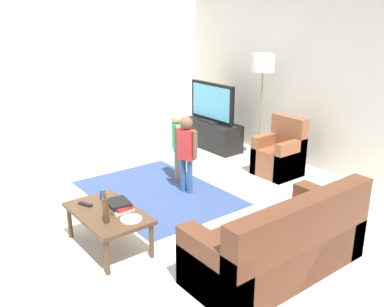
{
  "coord_description": "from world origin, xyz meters",
  "views": [
    {
      "loc": [
        4.16,
        -2.6,
        2.4
      ],
      "look_at": [
        0.0,
        0.6,
        0.65
      ],
      "focal_mm": 39.71,
      "sensor_mm": 36.0,
      "label": 1
    }
  ],
  "objects_px": {
    "tv_remote": "(85,204)",
    "child_near_tv": "(177,140)",
    "bottle": "(106,210)",
    "armchair": "(281,156)",
    "book_stack": "(119,205)",
    "floor_lamp": "(263,69)",
    "coffee_table": "(108,215)",
    "child_center": "(186,148)",
    "soda_can": "(103,194)",
    "tv_stand": "(212,135)",
    "plate": "(131,219)",
    "tv": "(212,103)",
    "couch": "(283,247)"
  },
  "relations": [
    {
      "from": "book_stack",
      "to": "bottle",
      "type": "distance_m",
      "value": 0.31
    },
    {
      "from": "armchair",
      "to": "child_near_tv",
      "type": "relative_size",
      "value": 0.86
    },
    {
      "from": "bottle",
      "to": "soda_can",
      "type": "distance_m",
      "value": 0.57
    },
    {
      "from": "couch",
      "to": "coffee_table",
      "type": "distance_m",
      "value": 1.82
    },
    {
      "from": "armchair",
      "to": "coffee_table",
      "type": "distance_m",
      "value": 3.13
    },
    {
      "from": "tv",
      "to": "tv_remote",
      "type": "height_order",
      "value": "tv"
    },
    {
      "from": "floor_lamp",
      "to": "plate",
      "type": "xyz_separation_m",
      "value": [
        1.3,
        -3.2,
        -1.12
      ]
    },
    {
      "from": "soda_can",
      "to": "child_center",
      "type": "bearing_deg",
      "value": 104.37
    },
    {
      "from": "bottle",
      "to": "tv_remote",
      "type": "height_order",
      "value": "bottle"
    },
    {
      "from": "book_stack",
      "to": "armchair",
      "type": "bearing_deg",
      "value": 97.28
    },
    {
      "from": "child_center",
      "to": "bottle",
      "type": "bearing_deg",
      "value": -61.8
    },
    {
      "from": "tv_stand",
      "to": "book_stack",
      "type": "distance_m",
      "value": 3.67
    },
    {
      "from": "bottle",
      "to": "tv_remote",
      "type": "relative_size",
      "value": 1.88
    },
    {
      "from": "armchair",
      "to": "child_near_tv",
      "type": "xyz_separation_m",
      "value": [
        -0.78,
        -1.4,
        0.33
      ]
    },
    {
      "from": "tv_stand",
      "to": "armchair",
      "type": "height_order",
      "value": "armchair"
    },
    {
      "from": "tv_stand",
      "to": "armchair",
      "type": "xyz_separation_m",
      "value": [
        1.67,
        -0.04,
        0.05
      ]
    },
    {
      "from": "soda_can",
      "to": "book_stack",
      "type": "bearing_deg",
      "value": 3.15
    },
    {
      "from": "child_center",
      "to": "soda_can",
      "type": "bearing_deg",
      "value": -75.63
    },
    {
      "from": "book_stack",
      "to": "bottle",
      "type": "relative_size",
      "value": 0.89
    },
    {
      "from": "book_stack",
      "to": "tv_remote",
      "type": "bearing_deg",
      "value": -143.22
    },
    {
      "from": "armchair",
      "to": "coffee_table",
      "type": "height_order",
      "value": "armchair"
    },
    {
      "from": "coffee_table",
      "to": "couch",
      "type": "bearing_deg",
      "value": 36.91
    },
    {
      "from": "tv",
      "to": "armchair",
      "type": "distance_m",
      "value": 1.76
    },
    {
      "from": "couch",
      "to": "book_stack",
      "type": "height_order",
      "value": "couch"
    },
    {
      "from": "tv",
      "to": "child_near_tv",
      "type": "xyz_separation_m",
      "value": [
        0.89,
        -1.42,
        -0.22
      ]
    },
    {
      "from": "child_center",
      "to": "tv",
      "type": "bearing_deg",
      "value": 130.31
    },
    {
      "from": "armchair",
      "to": "book_stack",
      "type": "xyz_separation_m",
      "value": [
        0.38,
        -2.99,
        0.17
      ]
    },
    {
      "from": "plate",
      "to": "bottle",
      "type": "bearing_deg",
      "value": -114.5
    },
    {
      "from": "child_center",
      "to": "book_stack",
      "type": "height_order",
      "value": "child_center"
    },
    {
      "from": "couch",
      "to": "soda_can",
      "type": "bearing_deg",
      "value": -150.51
    },
    {
      "from": "couch",
      "to": "floor_lamp",
      "type": "bearing_deg",
      "value": 137.83
    },
    {
      "from": "bottle",
      "to": "floor_lamp",
      "type": "bearing_deg",
      "value": 109.41
    },
    {
      "from": "coffee_table",
      "to": "plate",
      "type": "bearing_deg",
      "value": 17.34
    },
    {
      "from": "tv_stand",
      "to": "tv",
      "type": "height_order",
      "value": "tv"
    },
    {
      "from": "tv_remote",
      "to": "child_near_tv",
      "type": "bearing_deg",
      "value": 92.94
    },
    {
      "from": "floor_lamp",
      "to": "coffee_table",
      "type": "xyz_separation_m",
      "value": [
        0.98,
        -3.3,
        -1.17
      ]
    },
    {
      "from": "soda_can",
      "to": "plate",
      "type": "relative_size",
      "value": 0.55
    },
    {
      "from": "tv_remote",
      "to": "plate",
      "type": "height_order",
      "value": "plate"
    },
    {
      "from": "tv",
      "to": "tv_stand",
      "type": "bearing_deg",
      "value": 90.0
    },
    {
      "from": "armchair",
      "to": "book_stack",
      "type": "relative_size",
      "value": 3.15
    },
    {
      "from": "floor_lamp",
      "to": "book_stack",
      "type": "height_order",
      "value": "floor_lamp"
    },
    {
      "from": "armchair",
      "to": "soda_can",
      "type": "xyz_separation_m",
      "value": [
        0.04,
        -3.01,
        0.18
      ]
    },
    {
      "from": "bottle",
      "to": "armchair",
      "type": "bearing_deg",
      "value": 99.89
    },
    {
      "from": "couch",
      "to": "armchair",
      "type": "bearing_deg",
      "value": 131.68
    },
    {
      "from": "tv",
      "to": "plate",
      "type": "relative_size",
      "value": 5.0
    },
    {
      "from": "child_center",
      "to": "book_stack",
      "type": "distance_m",
      "value": 1.59
    },
    {
      "from": "couch",
      "to": "armchair",
      "type": "distance_m",
      "value": 2.7
    },
    {
      "from": "tv_stand",
      "to": "coffee_table",
      "type": "distance_m",
      "value": 3.74
    },
    {
      "from": "tv_stand",
      "to": "soda_can",
      "type": "distance_m",
      "value": 3.51
    },
    {
      "from": "book_stack",
      "to": "plate",
      "type": "distance_m",
      "value": 0.28
    }
  ]
}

